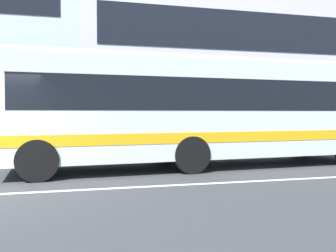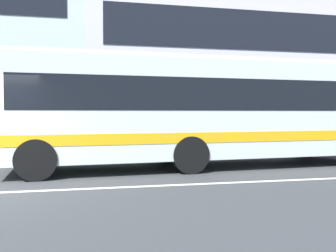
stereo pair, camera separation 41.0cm
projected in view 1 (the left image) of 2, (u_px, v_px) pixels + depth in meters
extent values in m
cube|color=#386333|center=(27.00, 145.00, 13.80)|extent=(15.09, 1.10, 0.84)
cube|color=silver|center=(227.00, 62.00, 25.51)|extent=(20.02, 11.76, 10.18)
cube|color=black|center=(272.00, 32.00, 19.77)|extent=(18.41, 0.04, 2.04)
cube|color=silver|center=(199.00, 110.00, 11.17)|extent=(11.27, 3.18, 2.72)
cube|color=black|center=(199.00, 96.00, 11.15)|extent=(10.61, 3.16, 0.87)
cube|color=#F4AB15|center=(199.00, 135.00, 11.19)|extent=(11.05, 3.19, 0.28)
cube|color=silver|center=(199.00, 62.00, 11.12)|extent=(10.81, 2.75, 0.12)
cylinder|color=black|center=(301.00, 143.00, 13.72)|extent=(1.01, 0.34, 1.00)
cylinder|color=black|center=(165.00, 147.00, 12.10)|extent=(1.01, 0.34, 1.00)
cylinder|color=black|center=(191.00, 155.00, 9.90)|extent=(1.01, 0.34, 1.00)
cylinder|color=black|center=(39.00, 151.00, 10.91)|extent=(1.01, 0.34, 1.00)
cylinder|color=black|center=(37.00, 161.00, 8.71)|extent=(1.01, 0.34, 1.00)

